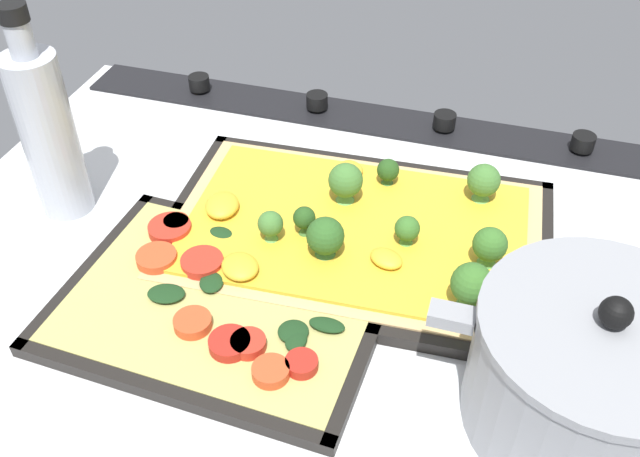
% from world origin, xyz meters
% --- Properties ---
extents(ground_plane, '(0.83, 0.63, 0.03)m').
position_xyz_m(ground_plane, '(0.00, 0.00, -0.01)').
color(ground_plane, silver).
extents(stove_control_panel, '(0.80, 0.07, 0.03)m').
position_xyz_m(stove_control_panel, '(0.00, -0.28, 0.01)').
color(stove_control_panel, black).
rests_on(stove_control_panel, ground_plane).
extents(baking_tray_front, '(0.41, 0.28, 0.01)m').
position_xyz_m(baking_tray_front, '(-0.03, -0.05, 0.00)').
color(baking_tray_front, black).
rests_on(baking_tray_front, ground_plane).
extents(broccoli_pizza, '(0.38, 0.26, 0.06)m').
position_xyz_m(broccoli_pizza, '(-0.03, -0.05, 0.02)').
color(broccoli_pizza, tan).
rests_on(broccoli_pizza, baking_tray_front).
extents(baking_tray_back, '(0.31, 0.24, 0.01)m').
position_xyz_m(baking_tray_back, '(0.07, 0.08, 0.00)').
color(baking_tray_back, black).
rests_on(baking_tray_back, ground_plane).
extents(veggie_pizza_back, '(0.28, 0.22, 0.02)m').
position_xyz_m(veggie_pizza_back, '(0.07, 0.08, 0.01)').
color(veggie_pizza_back, tan).
rests_on(veggie_pizza_back, baking_tray_back).
extents(cooking_pot, '(0.26, 0.19, 0.14)m').
position_xyz_m(cooking_pot, '(-0.25, 0.11, 0.06)').
color(cooking_pot, gray).
rests_on(cooking_pot, ground_plane).
extents(oil_bottle, '(0.06, 0.06, 0.23)m').
position_xyz_m(oil_bottle, '(0.29, -0.01, 0.10)').
color(oil_bottle, '#B7BCC6').
rests_on(oil_bottle, ground_plane).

